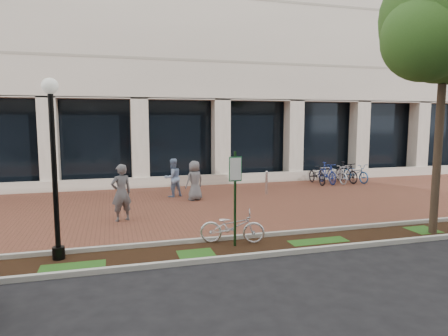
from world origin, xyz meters
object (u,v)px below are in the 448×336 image
object	(u,v)px
pedestrian_left	(121,193)
pedestrian_right	(195,181)
bike_rack_cluster	(337,173)
lamppost	(54,159)
locked_bicycle	(232,227)
bollard	(266,182)
parking_sign	(235,187)
pedestrian_mid	(173,178)
street_tree	(447,27)

from	to	relation	value
pedestrian_left	pedestrian_right	size ratio (longest dim) A/B	1.15
pedestrian_left	bike_rack_cluster	bearing A→B (deg)	-175.38
pedestrian_right	lamppost	bearing A→B (deg)	27.82
locked_bicycle	bike_rack_cluster	size ratio (longest dim) A/B	0.56
pedestrian_left	bollard	distance (m)	6.86
parking_sign	bike_rack_cluster	distance (m)	11.58
locked_bicycle	pedestrian_mid	xyz separation A→B (m)	(-0.54, 6.68, 0.36)
parking_sign	street_tree	bearing A→B (deg)	-9.49
pedestrian_left	pedestrian_mid	xyz separation A→B (m)	(2.17, 3.54, -0.11)
pedestrian_left	bike_rack_cluster	world-z (taller)	pedestrian_left
pedestrian_mid	bike_rack_cluster	size ratio (longest dim) A/B	0.53
bike_rack_cluster	pedestrian_left	bearing A→B (deg)	-157.28
bike_rack_cluster	street_tree	bearing A→B (deg)	-105.86
pedestrian_right	pedestrian_mid	bearing A→B (deg)	-77.93
street_tree	pedestrian_left	distance (m)	10.48
pedestrian_right	bike_rack_cluster	xyz separation A→B (m)	(7.81, 2.29, -0.30)
pedestrian_right	locked_bicycle	bearing A→B (deg)	63.27
lamppost	bike_rack_cluster	size ratio (longest dim) A/B	1.36
locked_bicycle	bollard	size ratio (longest dim) A/B	1.65
parking_sign	pedestrian_mid	bearing A→B (deg)	88.58
lamppost	pedestrian_mid	xyz separation A→B (m)	(3.68, 6.76, -1.53)
locked_bicycle	pedestrian_right	distance (m)	5.73
pedestrian_left	bollard	bearing A→B (deg)	-173.61
pedestrian_mid	pedestrian_right	xyz separation A→B (m)	(0.73, -0.96, -0.01)
lamppost	street_tree	distance (m)	10.59
locked_bicycle	bollard	bearing A→B (deg)	-11.22
pedestrian_right	pedestrian_left	bearing A→B (deg)	16.75
lamppost	bollard	size ratio (longest dim) A/B	4.03
locked_bicycle	pedestrian_left	world-z (taller)	pedestrian_left
street_tree	pedestrian_mid	distance (m)	10.87
bollard	street_tree	bearing A→B (deg)	-70.92
locked_bicycle	bike_rack_cluster	bearing A→B (deg)	-27.06
street_tree	pedestrian_right	distance (m)	9.81
lamppost	pedestrian_left	world-z (taller)	lamppost
locked_bicycle	pedestrian_right	xyz separation A→B (m)	(0.18, 5.72, 0.35)
parking_sign	lamppost	size ratio (longest dim) A/B	0.59
bollard	pedestrian_left	bearing A→B (deg)	-153.81
pedestrian_mid	parking_sign	bearing A→B (deg)	72.47
parking_sign	bollard	size ratio (longest dim) A/B	2.37
lamppost	pedestrian_left	distance (m)	3.83
pedestrian_mid	pedestrian_right	size ratio (longest dim) A/B	1.01
bollard	bike_rack_cluster	size ratio (longest dim) A/B	0.34
lamppost	bike_rack_cluster	xyz separation A→B (m)	(12.22, 8.08, -1.84)
parking_sign	pedestrian_right	size ratio (longest dim) A/B	1.53
pedestrian_left	pedestrian_right	world-z (taller)	pedestrian_left
pedestrian_mid	bike_rack_cluster	distance (m)	8.65
street_tree	pedestrian_mid	world-z (taller)	street_tree
street_tree	pedestrian_right	xyz separation A→B (m)	(-5.62, 6.39, -4.89)
lamppost	bollard	xyz separation A→B (m)	(7.66, 6.24, -1.82)
bollard	pedestrian_right	bearing A→B (deg)	-172.13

